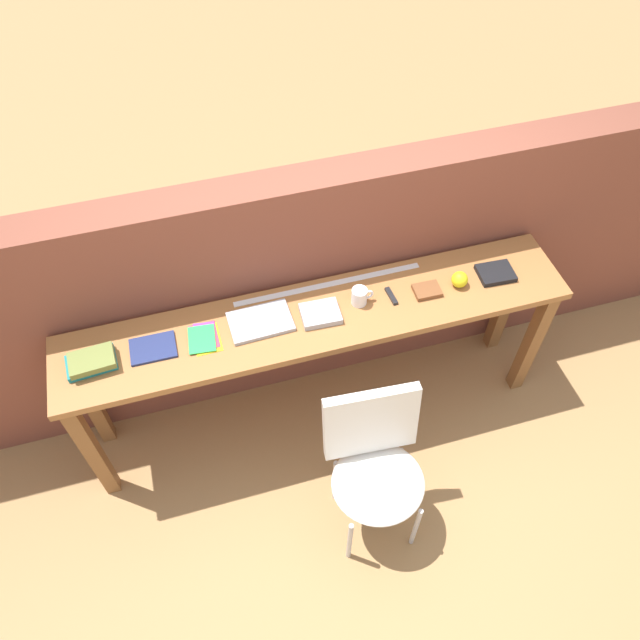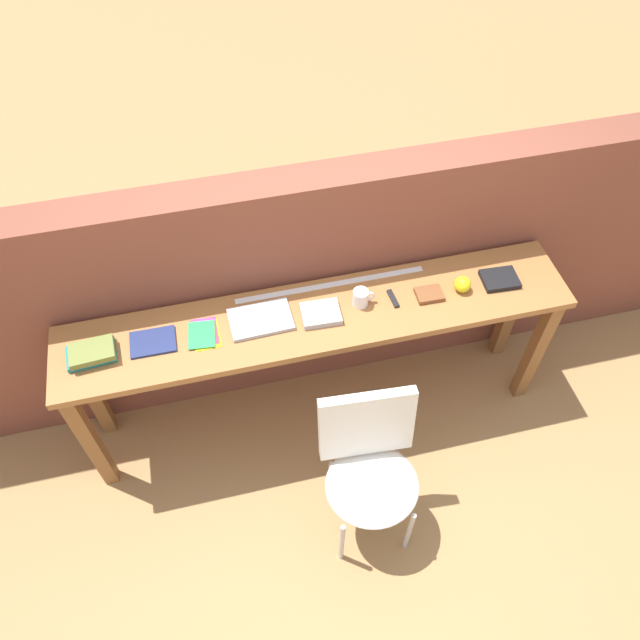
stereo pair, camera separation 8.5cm
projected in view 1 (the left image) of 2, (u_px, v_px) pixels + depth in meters
The scene contains 15 objects.
ground_plane at pixel (332, 453), 3.49m from camera, with size 40.00×40.00×0.00m, color #9E7547.
brick_wall_back at pixel (300, 286), 3.31m from camera, with size 6.00×0.20×1.44m, color brown.
sideboard at pixel (317, 332), 3.09m from camera, with size 2.50×0.44×0.88m.
chair_white_moulded at pixel (375, 462), 2.89m from camera, with size 0.47×0.48×0.89m.
book_stack_leftmost at pixel (92, 362), 2.77m from camera, with size 0.23×0.16×0.06m.
magazine_cycling at pixel (153, 348), 2.85m from camera, with size 0.21×0.15×0.01m, color navy.
pamphlet_pile_colourful at pixel (204, 338), 2.89m from camera, with size 0.15×0.19×0.01m.
book_open_centre at pixel (260, 322), 2.94m from camera, with size 0.29×0.19×0.02m, color #9E9EA3.
book_grey_hardcover at pixel (320, 314), 2.96m from camera, with size 0.18×0.15×0.03m, color #9E9EA3.
mug at pixel (360, 296), 2.99m from camera, with size 0.11×0.08×0.09m.
multitool_folded at pixel (391, 296), 3.04m from camera, with size 0.02×0.11×0.02m, color black.
leather_journal_brown at pixel (427, 291), 3.06m from camera, with size 0.13×0.10×0.02m, color brown.
sports_ball_small at pixel (460, 279), 3.07m from camera, with size 0.08×0.08×0.08m, color yellow.
book_repair_rightmost at pixel (496, 273), 3.13m from camera, with size 0.18×0.14×0.03m, color black.
ruler_metal_back_edge at pixel (328, 284), 3.10m from camera, with size 0.96×0.03×0.00m, color silver.
Camera 1 is at (-0.51, -1.50, 3.20)m, focal length 35.00 mm.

